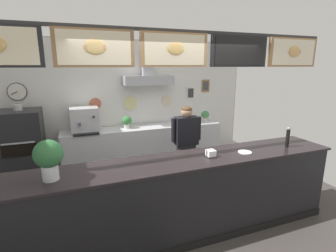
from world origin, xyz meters
TOP-DOWN VIEW (x-y plane):
  - ground_plane at (0.00, 0.00)m, footprint 6.46×6.46m
  - back_wall_assembly at (0.01, 2.13)m, footprint 5.39×2.61m
  - service_counter at (0.00, -0.50)m, footprint 4.37×0.69m
  - back_prep_counter at (0.17, 1.89)m, footprint 3.42×0.59m
  - pizza_oven at (-2.13, 1.72)m, footprint 0.70×0.73m
  - shop_worker at (0.62, 0.73)m, footprint 0.57×0.24m
  - espresso_machine at (-1.05, 1.86)m, footprint 0.53×0.51m
  - potted_thyme at (-0.21, 1.89)m, footprint 0.21×0.21m
  - potted_sage at (1.64, 1.89)m, footprint 0.19×0.19m
  - pepper_grinder at (1.63, -0.57)m, footprint 0.05×0.05m
  - condiment_plate at (0.90, -0.56)m, footprint 0.18×0.18m
  - napkin_holder at (0.38, -0.53)m, footprint 0.13×0.13m
  - basil_vase at (-1.52, -0.54)m, footprint 0.29×0.29m

SIDE VIEW (x-z plane):
  - ground_plane at x=0.00m, z-range 0.00..0.00m
  - back_prep_counter at x=0.17m, z-range -0.01..0.93m
  - service_counter at x=0.00m, z-range 0.00..1.06m
  - pizza_oven at x=-2.13m, z-range -0.05..1.52m
  - shop_worker at x=0.62m, z-range 0.06..1.59m
  - condiment_plate at x=0.90m, z-range 1.06..1.08m
  - potted_thyme at x=-0.21m, z-range 0.95..1.21m
  - potted_sage at x=1.64m, z-range 0.96..1.21m
  - napkin_holder at x=0.38m, z-range 1.05..1.16m
  - espresso_machine at x=-1.05m, z-range 0.93..1.42m
  - pepper_grinder at x=1.63m, z-range 1.06..1.36m
  - basil_vase at x=-1.52m, z-range 1.09..1.52m
  - back_wall_assembly at x=0.01m, z-range 0.10..2.85m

